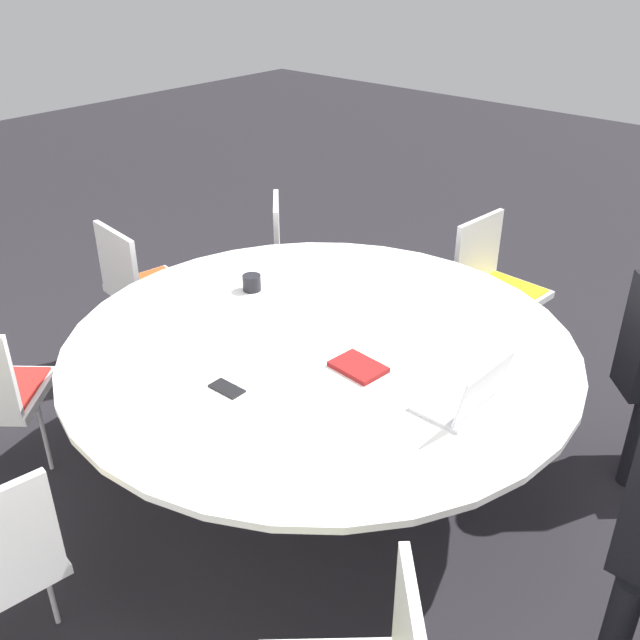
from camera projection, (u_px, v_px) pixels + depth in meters
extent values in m
plane|color=black|center=(320.00, 472.00, 3.41)|extent=(16.00, 16.00, 0.00)
cylinder|color=#B7B7BC|center=(320.00, 470.00, 3.40)|extent=(0.68, 0.68, 0.02)
cylinder|color=#B7B7BC|center=(320.00, 411.00, 3.24)|extent=(0.19, 0.19, 0.68)
cylinder|color=white|center=(320.00, 343.00, 3.07)|extent=(2.19, 2.19, 0.03)
cube|color=silver|center=(502.00, 295.00, 4.11)|extent=(0.45, 0.47, 0.04)
cube|color=gold|center=(503.00, 291.00, 4.10)|extent=(0.40, 0.41, 0.01)
cube|color=silver|center=(478.00, 250.00, 4.12)|extent=(0.06, 0.42, 0.40)
cylinder|color=silver|center=(514.00, 319.00, 4.33)|extent=(0.02, 0.02, 0.41)
cylinder|color=silver|center=(480.00, 340.00, 4.11)|extent=(0.02, 0.02, 0.41)
cube|color=silver|center=(309.00, 264.00, 4.49)|extent=(0.61, 0.61, 0.04)
cube|color=#4C5156|center=(309.00, 260.00, 4.48)|extent=(0.53, 0.54, 0.01)
cube|color=silver|center=(277.00, 232.00, 4.38)|extent=(0.31, 0.32, 0.40)
cylinder|color=silver|center=(308.00, 283.00, 4.76)|extent=(0.02, 0.02, 0.41)
cylinder|color=silver|center=(310.00, 308.00, 4.44)|extent=(0.02, 0.02, 0.41)
cube|color=silver|center=(153.00, 289.00, 4.17)|extent=(0.49, 0.47, 0.04)
cube|color=#E04C1E|center=(153.00, 285.00, 4.16)|extent=(0.43, 0.41, 0.01)
cube|color=silver|center=(118.00, 264.00, 3.95)|extent=(0.42, 0.08, 0.40)
cylinder|color=silver|center=(143.00, 312.00, 4.40)|extent=(0.02, 0.02, 0.41)
cylinder|color=silver|center=(173.00, 334.00, 4.16)|extent=(0.02, 0.02, 0.41)
cylinder|color=silver|center=(44.00, 434.00, 3.33)|extent=(0.02, 0.02, 0.41)
cylinder|color=silver|center=(49.00, 584.00, 2.57)|extent=(0.02, 0.02, 0.41)
cylinder|color=black|center=(618.00, 629.00, 2.38)|extent=(0.10, 0.10, 0.45)
cylinder|color=black|center=(637.00, 443.00, 3.25)|extent=(0.10, 0.10, 0.45)
cube|color=silver|center=(456.00, 402.00, 2.65)|extent=(0.23, 0.32, 0.02)
cube|color=silver|center=(484.00, 388.00, 2.53)|extent=(0.06, 0.32, 0.20)
cube|color=black|center=(482.00, 388.00, 2.54)|extent=(0.04, 0.28, 0.17)
cube|color=maroon|center=(358.00, 367.00, 2.85)|extent=(0.22, 0.17, 0.02)
cylinder|color=black|center=(252.00, 283.00, 3.47)|extent=(0.09, 0.09, 0.08)
cube|color=black|center=(227.00, 389.00, 2.73)|extent=(0.14, 0.07, 0.01)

